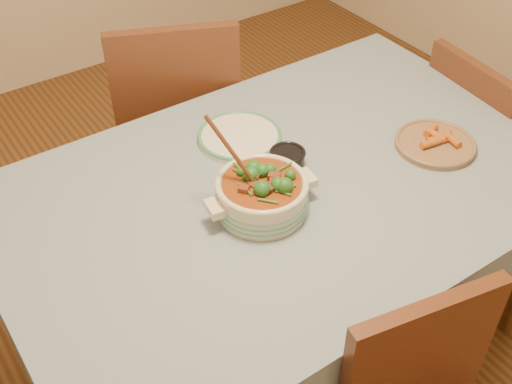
# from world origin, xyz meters

# --- Properties ---
(floor) EXTENTS (4.50, 4.50, 0.00)m
(floor) POSITION_xyz_m (0.00, 0.00, 0.00)
(floor) COLOR #4B2915
(floor) RESTS_ON ground
(dining_table) EXTENTS (1.68, 1.08, 0.76)m
(dining_table) POSITION_xyz_m (0.00, 0.00, 0.66)
(dining_table) COLOR brown
(dining_table) RESTS_ON floor
(stew_casserole) EXTENTS (0.32, 0.28, 0.30)m
(stew_casserole) POSITION_xyz_m (-0.13, -0.05, 0.82)
(stew_casserole) COLOR beige
(stew_casserole) RESTS_ON dining_table
(white_plate) EXTENTS (0.27, 0.27, 0.02)m
(white_plate) POSITION_xyz_m (-0.00, 0.25, 0.77)
(white_plate) COLOR silver
(white_plate) RESTS_ON dining_table
(condiment_bowl) EXTENTS (0.12, 0.12, 0.06)m
(condiment_bowl) POSITION_xyz_m (0.04, 0.06, 0.79)
(condiment_bowl) COLOR black
(condiment_bowl) RESTS_ON dining_table
(fried_plate) EXTENTS (0.28, 0.28, 0.04)m
(fried_plate) POSITION_xyz_m (0.47, -0.12, 0.77)
(fried_plate) COLOR #8D6C4E
(fried_plate) RESTS_ON dining_table
(chair_far) EXTENTS (0.60, 0.60, 0.97)m
(chair_far) POSITION_xyz_m (0.03, 0.76, 0.55)
(chair_far) COLOR #552E1A
(chair_far) RESTS_ON floor
(chair_right) EXTENTS (0.44, 0.44, 0.86)m
(chair_right) POSITION_xyz_m (0.92, 0.03, 0.49)
(chair_right) COLOR #552E1A
(chair_right) RESTS_ON floor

